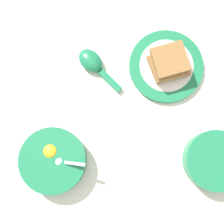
% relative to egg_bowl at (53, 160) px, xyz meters
% --- Properties ---
extents(ground_plane, '(3.00, 3.00, 0.00)m').
position_rel_egg_bowl_xyz_m(ground_plane, '(0.21, -0.09, -0.03)').
color(ground_plane, silver).
extents(egg_bowl, '(0.16, 0.16, 0.08)m').
position_rel_egg_bowl_xyz_m(egg_bowl, '(0.00, 0.00, 0.00)').
color(egg_bowl, '#196B42').
rests_on(egg_bowl, ground_plane).
extents(toast_plate, '(0.19, 0.19, 0.02)m').
position_rel_egg_bowl_xyz_m(toast_plate, '(0.36, -0.09, -0.02)').
color(toast_plate, '#196B42').
rests_on(toast_plate, ground_plane).
extents(toast_sandwich, '(0.12, 0.12, 0.05)m').
position_rel_egg_bowl_xyz_m(toast_sandwich, '(0.36, -0.09, 0.01)').
color(toast_sandwich, brown).
rests_on(toast_sandwich, toast_plate).
extents(soup_spoon, '(0.06, 0.15, 0.03)m').
position_rel_egg_bowl_xyz_m(soup_spoon, '(0.26, 0.07, -0.01)').
color(soup_spoon, '#196B42').
rests_on(soup_spoon, ground_plane).
extents(congee_bowl, '(0.15, 0.15, 0.05)m').
position_rel_egg_bowl_xyz_m(congee_bowl, '(0.23, -0.32, -0.00)').
color(congee_bowl, '#196B42').
rests_on(congee_bowl, ground_plane).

